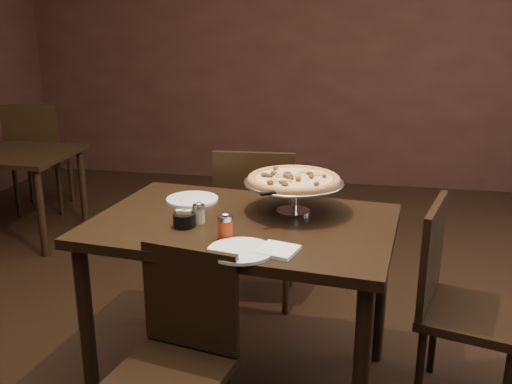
# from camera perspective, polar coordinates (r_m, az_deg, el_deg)

# --- Properties ---
(room) EXTENTS (6.04, 7.04, 2.84)m
(room) POSITION_cam_1_polar(r_m,az_deg,el_deg) (2.30, 0.06, 10.99)
(room) COLOR black
(room) RESTS_ON ground
(dining_table) EXTENTS (1.37, 0.99, 0.80)m
(dining_table) POSITION_cam_1_polar(r_m,az_deg,el_deg) (2.51, -1.35, -5.14)
(dining_table) COLOR black
(dining_table) RESTS_ON ground
(background_table) EXTENTS (1.09, 0.72, 0.68)m
(background_table) POSITION_cam_1_polar(r_m,az_deg,el_deg) (4.72, -24.17, 2.68)
(background_table) COLOR black
(background_table) RESTS_ON ground
(pizza_stand) EXTENTS (0.45, 0.45, 0.18)m
(pizza_stand) POSITION_cam_1_polar(r_m,az_deg,el_deg) (2.54, 3.81, 1.22)
(pizza_stand) COLOR silver
(pizza_stand) RESTS_ON dining_table
(parmesan_shaker) EXTENTS (0.05, 0.05, 0.09)m
(parmesan_shaker) POSITION_cam_1_polar(r_m,az_deg,el_deg) (2.44, -5.74, -2.13)
(parmesan_shaker) COLOR beige
(parmesan_shaker) RESTS_ON dining_table
(pepper_flake_shaker) EXTENTS (0.06, 0.06, 0.11)m
(pepper_flake_shaker) POSITION_cam_1_polar(r_m,az_deg,el_deg) (2.26, -3.08, -3.44)
(pepper_flake_shaker) COLOR maroon
(pepper_flake_shaker) RESTS_ON dining_table
(packet_caddy) EXTENTS (0.09, 0.09, 0.07)m
(packet_caddy) POSITION_cam_1_polar(r_m,az_deg,el_deg) (2.41, -7.20, -2.75)
(packet_caddy) COLOR black
(packet_caddy) RESTS_ON dining_table
(napkin_stack) EXTENTS (0.17, 0.17, 0.01)m
(napkin_stack) POSITION_cam_1_polar(r_m,az_deg,el_deg) (2.14, 2.18, -5.85)
(napkin_stack) COLOR white
(napkin_stack) RESTS_ON dining_table
(plate_left) EXTENTS (0.25, 0.25, 0.01)m
(plate_left) POSITION_cam_1_polar(r_m,az_deg,el_deg) (2.75, -6.39, -0.73)
(plate_left) COLOR white
(plate_left) RESTS_ON dining_table
(plate_near) EXTENTS (0.25, 0.25, 0.01)m
(plate_near) POSITION_cam_1_polar(r_m,az_deg,el_deg) (2.14, -1.52, -5.90)
(plate_near) COLOR white
(plate_near) RESTS_ON dining_table
(serving_spatula) EXTENTS (0.16, 0.16, 0.02)m
(serving_spatula) POSITION_cam_1_polar(r_m,az_deg,el_deg) (2.36, 1.78, -0.11)
(serving_spatula) COLOR silver
(serving_spatula) RESTS_ON pizza_stand
(chair_far) EXTENTS (0.47, 0.47, 0.96)m
(chair_far) POSITION_cam_1_polar(r_m,az_deg,el_deg) (3.28, 0.07, -2.92)
(chair_far) COLOR black
(chair_far) RESTS_ON ground
(chair_near) EXTENTS (0.46, 0.46, 0.84)m
(chair_near) POSITION_cam_1_polar(r_m,az_deg,el_deg) (2.20, -7.85, -15.76)
(chair_near) COLOR black
(chair_near) RESTS_ON ground
(chair_side) EXTENTS (0.52, 0.52, 0.90)m
(chair_side) POSITION_cam_1_polar(r_m,az_deg,el_deg) (2.62, 19.43, -10.04)
(chair_side) COLOR black
(chair_side) RESTS_ON ground
(bg_chair_far) EXTENTS (0.54, 0.54, 0.96)m
(bg_chair_far) POSITION_cam_1_polar(r_m,az_deg,el_deg) (5.25, -20.95, 3.65)
(bg_chair_far) COLOR black
(bg_chair_far) RESTS_ON ground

